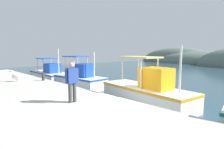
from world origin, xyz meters
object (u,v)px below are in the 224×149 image
at_px(fisherman_standing, 72,80).
at_px(pelican, 16,76).
at_px(fishing_boat_second, 80,79).
at_px(fishing_boat_nearest, 50,74).
at_px(fishing_boat_third, 147,92).
at_px(mooring_bollard_nearest, 43,77).

bearing_deg(fisherman_standing, pelican, -179.81).
distance_m(fishing_boat_second, fisherman_standing, 7.45).
distance_m(fishing_boat_nearest, fishing_boat_second, 5.97).
relative_size(fishing_boat_second, fishing_boat_third, 0.83).
bearing_deg(pelican, fisherman_standing, 0.19).
relative_size(fishing_boat_nearest, fishing_boat_third, 1.05).
relative_size(fishing_boat_nearest, mooring_bollard_nearest, 11.75).
relative_size(pelican, mooring_bollard_nearest, 1.58).
relative_size(fishing_boat_nearest, pelican, 7.42).
xyz_separation_m(fishing_boat_nearest, fishing_boat_second, (5.96, -0.23, 0.09)).
distance_m(fishing_boat_nearest, mooring_bollard_nearest, 6.04).
bearing_deg(fishing_boat_third, mooring_bollard_nearest, -160.43).
bearing_deg(pelican, fishing_boat_nearest, 134.26).
xyz_separation_m(pelican, mooring_bollard_nearest, (0.73, 1.64, -0.14)).
height_order(fisherman_standing, mooring_bollard_nearest, fisherman_standing).
distance_m(fishing_boat_nearest, fishing_boat_third, 12.68).
distance_m(fishing_boat_second, mooring_bollard_nearest, 2.87).
relative_size(fishing_boat_second, fisherman_standing, 2.87).
bearing_deg(fisherman_standing, mooring_bollard_nearest, 166.41).
relative_size(pelican, fisherman_standing, 0.49).
relative_size(fishing_boat_third, pelican, 7.06).
xyz_separation_m(fishing_boat_third, mooring_bollard_nearest, (-7.45, -2.65, 0.33)).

